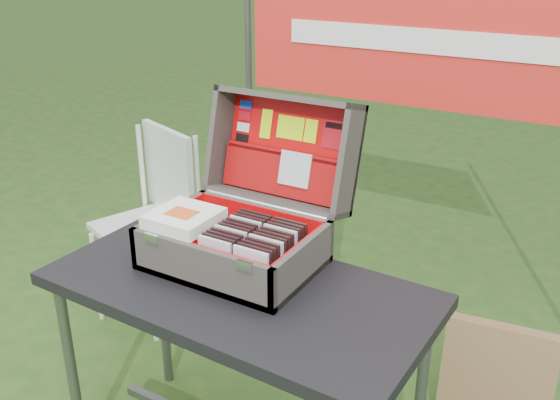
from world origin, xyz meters
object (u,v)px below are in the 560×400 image
Objects in this scene: table at (241,382)px; chair at (145,230)px; cardboard_box at (496,378)px; suitcase at (243,189)px.

table is 1.33× the size of chair.
table is at bearing -12.27° from chair.
suitcase is at bearing -153.77° from cardboard_box.
chair is 1.62m from cardboard_box.
suitcase is (-0.08, 0.15, 0.60)m from table.
cardboard_box is (0.76, 0.49, -0.76)m from suitcase.
chair is at bearing 152.86° from suitcase.
suitcase is at bearing 118.47° from table.
table is 1.09m from chair.
cardboard_box is at bearing 33.15° from suitcase.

